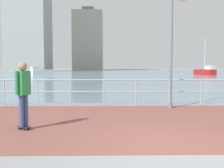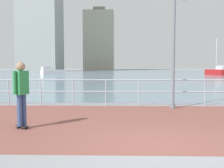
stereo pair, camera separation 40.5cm
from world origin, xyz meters
name	(u,v)px [view 1 (the left image)]	position (x,y,z in m)	size (l,w,h in m)	color
ground	(114,76)	(0.00, 40.00, 0.00)	(220.00, 220.00, 0.00)	gray
brick_paving	(147,121)	(0.00, 2.60, 0.00)	(28.00, 6.37, 0.01)	brown
harbor_water	(113,74)	(0.00, 50.79, 0.00)	(180.00, 88.00, 0.00)	#6B899E
waterfront_railing	(136,88)	(0.00, 5.79, 0.79)	(25.25, 0.06, 1.15)	#9EADB7
lamppost	(174,38)	(1.43, 5.05, 2.83)	(0.59, 0.72, 5.12)	slate
skateboarder	(23,89)	(-3.49, 1.54, 1.10)	(0.41, 0.53, 1.82)	black
sailboat_red	(42,72)	(-13.42, 44.62, 0.60)	(4.31, 3.97, 6.30)	white
sailboat_yellow	(205,71)	(17.03, 43.89, 0.64)	(2.85, 5.00, 6.72)	#B21E1E
tower_steel	(88,41)	(-8.73, 103.86, 11.58)	(11.63, 14.63, 24.82)	#B2AD99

